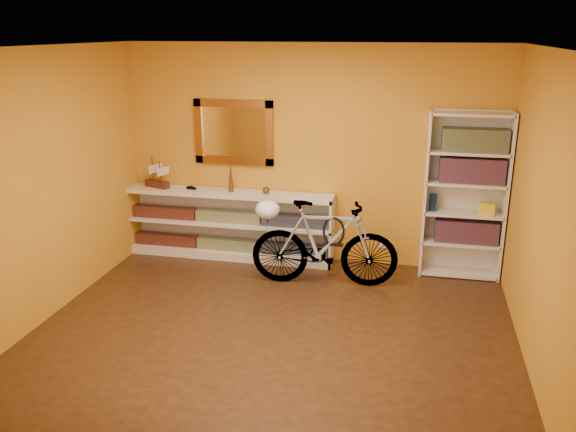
% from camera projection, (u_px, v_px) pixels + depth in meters
% --- Properties ---
extents(floor, '(4.50, 4.00, 0.01)m').
position_uv_depth(floor, '(272.00, 334.00, 5.56)').
color(floor, '#311C0D').
rests_on(floor, ground).
extents(ceiling, '(4.50, 4.00, 0.01)m').
position_uv_depth(ceiling, '(269.00, 47.00, 4.77)').
color(ceiling, silver).
rests_on(ceiling, ground).
extents(back_wall, '(4.50, 0.01, 2.60)m').
position_uv_depth(back_wall, '(312.00, 156.00, 7.03)').
color(back_wall, '#C6831D').
rests_on(back_wall, ground).
extents(left_wall, '(0.01, 4.00, 2.60)m').
position_uv_depth(left_wall, '(42.00, 187.00, 5.63)').
color(left_wall, '#C6831D').
rests_on(left_wall, ground).
extents(right_wall, '(0.01, 4.00, 2.60)m').
position_uv_depth(right_wall, '(545.00, 219.00, 4.70)').
color(right_wall, '#C6831D').
rests_on(right_wall, ground).
extents(gilt_mirror, '(0.98, 0.06, 0.78)m').
position_uv_depth(gilt_mirror, '(234.00, 132.00, 7.11)').
color(gilt_mirror, brown).
rests_on(gilt_mirror, back_wall).
extents(wall_socket, '(0.09, 0.02, 0.09)m').
position_uv_depth(wall_socket, '(383.00, 244.00, 7.15)').
color(wall_socket, silver).
rests_on(wall_socket, back_wall).
extents(console_unit, '(2.60, 0.35, 0.85)m').
position_uv_depth(console_unit, '(229.00, 224.00, 7.32)').
color(console_unit, silver).
rests_on(console_unit, floor).
extents(cd_row_lower, '(2.50, 0.13, 0.14)m').
position_uv_depth(cd_row_lower, '(229.00, 244.00, 7.38)').
color(cd_row_lower, black).
rests_on(cd_row_lower, console_unit).
extents(cd_row_upper, '(2.50, 0.13, 0.14)m').
position_uv_depth(cd_row_upper, '(229.00, 216.00, 7.27)').
color(cd_row_upper, navy).
rests_on(cd_row_upper, console_unit).
extents(model_ship, '(0.35, 0.22, 0.39)m').
position_uv_depth(model_ship, '(156.00, 172.00, 7.33)').
color(model_ship, '#3F1B11').
rests_on(model_ship, console_unit).
extents(toy_car, '(0.00, 0.00, 0.00)m').
position_uv_depth(toy_car, '(192.00, 189.00, 7.29)').
color(toy_car, black).
rests_on(toy_car, console_unit).
extents(bronze_ornament, '(0.07, 0.07, 0.39)m').
position_uv_depth(bronze_ornament, '(231.00, 176.00, 7.13)').
color(bronze_ornament, brown).
rests_on(bronze_ornament, console_unit).
extents(decorative_orb, '(0.08, 0.08, 0.08)m').
position_uv_depth(decorative_orb, '(266.00, 190.00, 7.08)').
color(decorative_orb, brown).
rests_on(decorative_orb, console_unit).
extents(bookcase, '(0.90, 0.30, 1.90)m').
position_uv_depth(bookcase, '(465.00, 196.00, 6.62)').
color(bookcase, silver).
rests_on(bookcase, floor).
extents(book_row_a, '(0.70, 0.22, 0.26)m').
position_uv_depth(book_row_a, '(466.00, 231.00, 6.73)').
color(book_row_a, maroon).
rests_on(book_row_a, bookcase).
extents(book_row_b, '(0.70, 0.22, 0.28)m').
position_uv_depth(book_row_b, '(472.00, 170.00, 6.52)').
color(book_row_b, maroon).
rests_on(book_row_b, bookcase).
extents(book_row_c, '(0.70, 0.22, 0.25)m').
position_uv_depth(book_row_c, '(475.00, 140.00, 6.41)').
color(book_row_c, '#1A535D').
rests_on(book_row_c, bookcase).
extents(travel_mug, '(0.09, 0.09, 0.20)m').
position_uv_depth(travel_mug, '(433.00, 202.00, 6.70)').
color(travel_mug, navy).
rests_on(travel_mug, bookcase).
extents(red_tin, '(0.17, 0.17, 0.17)m').
position_uv_depth(red_tin, '(451.00, 142.00, 6.51)').
color(red_tin, maroon).
rests_on(red_tin, bookcase).
extents(yellow_bag, '(0.20, 0.16, 0.13)m').
position_uv_depth(yellow_bag, '(487.00, 209.00, 6.57)').
color(yellow_bag, yellow).
rests_on(yellow_bag, bookcase).
extents(bicycle, '(0.59, 1.69, 0.97)m').
position_uv_depth(bicycle, '(325.00, 243.00, 6.50)').
color(bicycle, silver).
rests_on(bicycle, floor).
extents(helmet, '(0.27, 0.26, 0.20)m').
position_uv_depth(helmet, '(267.00, 209.00, 6.46)').
color(helmet, white).
rests_on(helmet, bicycle).
extents(u_lock, '(0.25, 0.03, 0.25)m').
position_uv_depth(u_lock, '(334.00, 231.00, 6.45)').
color(u_lock, black).
rests_on(u_lock, bicycle).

